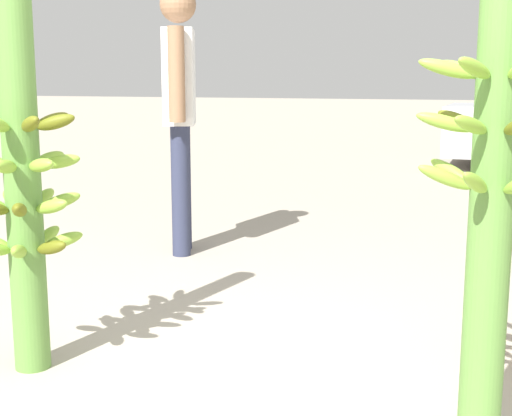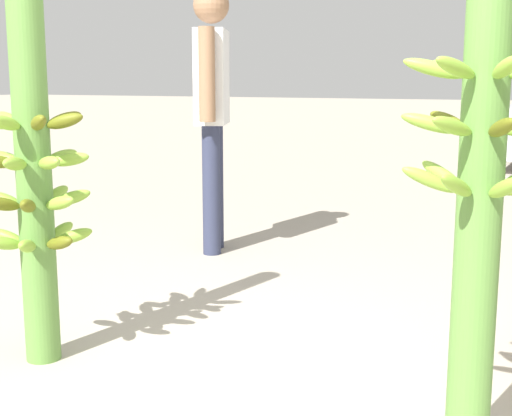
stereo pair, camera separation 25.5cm
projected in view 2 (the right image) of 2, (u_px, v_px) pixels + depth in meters
The scene contains 3 objects.
banana_stalk_left at pixel (34, 170), 2.80m from camera, with size 0.45×0.45×1.60m.
banana_stalk_center at pixel (480, 198), 2.00m from camera, with size 0.46×0.45×1.52m.
vendor_person at pixel (212, 96), 4.62m from camera, with size 0.34×0.62×1.72m.
Camera 2 is at (1.11, -1.81, 1.14)m, focal length 50.00 mm.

